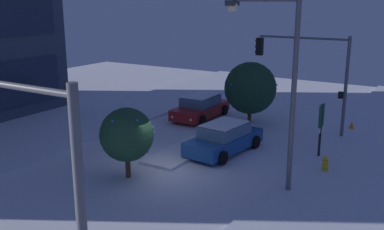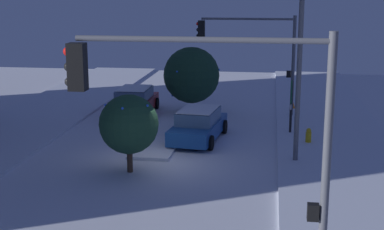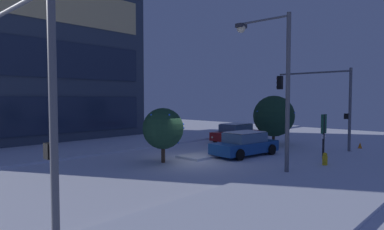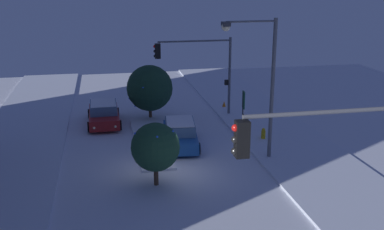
{
  "view_description": "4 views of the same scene",
  "coord_description": "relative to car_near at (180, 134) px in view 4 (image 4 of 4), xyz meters",
  "views": [
    {
      "loc": [
        -14.62,
        -11.03,
        7.39
      ],
      "look_at": [
        1.42,
        -1.25,
        2.47
      ],
      "focal_mm": 41.49,
      "sensor_mm": 36.0,
      "label": 1
    },
    {
      "loc": [
        -20.95,
        -4.77,
        6.96
      ],
      "look_at": [
        2.82,
        -1.37,
        1.47
      ],
      "focal_mm": 52.16,
      "sensor_mm": 36.0,
      "label": 2
    },
    {
      "loc": [
        -12.95,
        -13.07,
        3.58
      ],
      "look_at": [
        0.17,
        -0.65,
        2.65
      ],
      "focal_mm": 30.67,
      "sensor_mm": 36.0,
      "label": 3
    },
    {
      "loc": [
        -20.55,
        2.72,
        9.38
      ],
      "look_at": [
        2.81,
        -1.96,
        2.2
      ],
      "focal_mm": 42.53,
      "sensor_mm": 36.0,
      "label": 4
    }
  ],
  "objects": [
    {
      "name": "ground",
      "position": [
        -4.07,
        1.49,
        -0.71
      ],
      "size": [
        52.0,
        52.0,
        0.0
      ],
      "primitive_type": "plane",
      "color": "silver"
    },
    {
      "name": "fire_hydrant",
      "position": [
        -0.17,
        -5.05,
        -0.33
      ],
      "size": [
        0.48,
        0.26,
        0.79
      ],
      "color": "gold",
      "rests_on": "ground"
    },
    {
      "name": "decorated_tree_right_of_median",
      "position": [
        5.53,
        1.12,
        1.49
      ],
      "size": [
        3.14,
        3.14,
        3.77
      ],
      "color": "#473323",
      "rests_on": "ground"
    },
    {
      "name": "curb_strip_near",
      "position": [
        -4.07,
        -6.26,
        -0.64
      ],
      "size": [
        52.0,
        5.2,
        0.14
      ],
      "primitive_type": "cube",
      "color": "silver",
      "rests_on": "ground"
    },
    {
      "name": "traffic_light_corner_near_left",
      "position": [
        -13.92,
        -2.31,
        3.57
      ],
      "size": [
        0.32,
        5.57,
        6.15
      ],
      "rotation": [
        0.0,
        0.0,
        1.57
      ],
      "color": "#565960",
      "rests_on": "ground"
    },
    {
      "name": "car_near",
      "position": [
        0.0,
        0.0,
        0.0
      ],
      "size": [
        4.78,
        2.48,
        1.49
      ],
      "rotation": [
        0.0,
        0.0,
        -0.12
      ],
      "color": "#19478C",
      "rests_on": "ground"
    },
    {
      "name": "construction_cone",
      "position": [
        7.13,
        -4.6,
        -0.44
      ],
      "size": [
        0.36,
        0.36,
        0.55
      ],
      "primitive_type": "cone",
      "color": "orange",
      "rests_on": "ground"
    },
    {
      "name": "decorated_tree_median",
      "position": [
        -5.0,
        2.01,
        1.18
      ],
      "size": [
        2.28,
        2.28,
        3.04
      ],
      "color": "#473323",
      "rests_on": "ground"
    },
    {
      "name": "parking_info_sign",
      "position": [
        1.53,
        -4.29,
        0.98
      ],
      "size": [
        0.55,
        0.12,
        2.67
      ],
      "rotation": [
        0.0,
        0.0,
        1.47
      ],
      "color": "black",
      "rests_on": "ground"
    },
    {
      "name": "median_strip",
      "position": [
        0.94,
        1.67,
        -0.64
      ],
      "size": [
        9.0,
        1.8,
        0.14
      ],
      "primitive_type": "cube",
      "color": "silver",
      "rests_on": "ground"
    },
    {
      "name": "street_lamp_arched",
      "position": [
        -2.99,
        -3.58,
        4.19
      ],
      "size": [
        0.56,
        2.9,
        7.5
      ],
      "rotation": [
        0.0,
        0.0,
        1.6
      ],
      "color": "#565960",
      "rests_on": "ground"
    },
    {
      "name": "traffic_light_corner_near_right",
      "position": [
        5.35,
        -2.29,
        3.17
      ],
      "size": [
        0.32,
        5.38,
        5.54
      ],
      "rotation": [
        0.0,
        0.0,
        1.57
      ],
      "color": "#565960",
      "rests_on": "ground"
    },
    {
      "name": "car_far",
      "position": [
        5.01,
        4.29,
        0.0
      ],
      "size": [
        4.65,
        2.16,
        1.49
      ],
      "rotation": [
        0.0,
        0.0,
        3.15
      ],
      "color": "maroon",
      "rests_on": "ground"
    }
  ]
}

